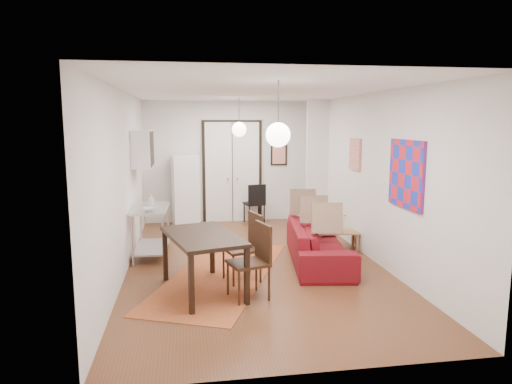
{
  "coord_description": "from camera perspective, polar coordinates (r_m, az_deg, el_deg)",
  "views": [
    {
      "loc": [
        -1.13,
        -7.46,
        2.41
      ],
      "look_at": [
        0.03,
        -0.05,
        1.25
      ],
      "focal_mm": 32.0,
      "sensor_mm": 36.0,
      "label": 1
    }
  ],
  "objects": [
    {
      "name": "floor",
      "position": [
        7.92,
        -0.3,
        -8.92
      ],
      "size": [
        7.0,
        7.0,
        0.0
      ],
      "primitive_type": "plane",
      "color": "brown",
      "rests_on": "ground"
    },
    {
      "name": "ceiling",
      "position": [
        7.56,
        -0.32,
        12.51
      ],
      "size": [
        4.2,
        7.0,
        0.02
      ],
      "primitive_type": "cube",
      "color": "white",
      "rests_on": "wall_back"
    },
    {
      "name": "wall_back",
      "position": [
        11.06,
        -3.02,
        3.79
      ],
      "size": [
        4.2,
        0.02,
        2.9
      ],
      "primitive_type": "cube",
      "color": "white",
      "rests_on": "floor"
    },
    {
      "name": "wall_front",
      "position": [
        4.23,
        6.81,
        -4.38
      ],
      "size": [
        4.2,
        0.02,
        2.9
      ],
      "primitive_type": "cube",
      "color": "white",
      "rests_on": "floor"
    },
    {
      "name": "wall_left",
      "position": [
        7.59,
        -16.2,
        1.17
      ],
      "size": [
        0.02,
        7.0,
        2.9
      ],
      "primitive_type": "cube",
      "color": "white",
      "rests_on": "floor"
    },
    {
      "name": "wall_right",
      "position": [
        8.18,
        14.4,
        1.78
      ],
      "size": [
        0.02,
        7.0,
        2.9
      ],
      "primitive_type": "cube",
      "color": "white",
      "rests_on": "floor"
    },
    {
      "name": "double_doors",
      "position": [
        11.04,
        -2.98,
        2.48
      ],
      "size": [
        1.44,
        0.06,
        2.5
      ],
      "primitive_type": "cube",
      "color": "white",
      "rests_on": "wall_back"
    },
    {
      "name": "stub_partition",
      "position": [
        10.49,
        7.65,
        3.46
      ],
      "size": [
        0.5,
        0.1,
        2.9
      ],
      "primitive_type": "cube",
      "color": "white",
      "rests_on": "floor"
    },
    {
      "name": "wall_cabinet",
      "position": [
        9.01,
        -13.99,
        5.28
      ],
      "size": [
        0.35,
        1.0,
        0.7
      ],
      "primitive_type": "cube",
      "color": "white",
      "rests_on": "wall_left"
    },
    {
      "name": "painting_popart",
      "position": [
        7.03,
        18.28,
        2.14
      ],
      "size": [
        0.05,
        1.0,
        1.0
      ],
      "primitive_type": "cube",
      "color": "red",
      "rests_on": "wall_right"
    },
    {
      "name": "painting_abstract",
      "position": [
        8.88,
        12.3,
        4.65
      ],
      "size": [
        0.05,
        0.5,
        0.6
      ],
      "primitive_type": "cube",
      "color": "white",
      "rests_on": "wall_right"
    },
    {
      "name": "poster_back",
      "position": [
        11.19,
        2.88,
        4.63
      ],
      "size": [
        0.4,
        0.03,
        0.5
      ],
      "primitive_type": "cube",
      "color": "red",
      "rests_on": "wall_back"
    },
    {
      "name": "print_left",
      "position": [
        9.52,
        -14.64,
        5.73
      ],
      "size": [
        0.03,
        0.44,
        0.54
      ],
      "primitive_type": "cube",
      "color": "#9F7242",
      "rests_on": "wall_left"
    },
    {
      "name": "pendant_back",
      "position": [
        9.53,
        -2.12,
        7.83
      ],
      "size": [
        0.3,
        0.3,
        0.8
      ],
      "color": "white",
      "rests_on": "ceiling"
    },
    {
      "name": "pendant_front",
      "position": [
        5.58,
        2.78,
        7.15
      ],
      "size": [
        0.3,
        0.3,
        0.8
      ],
      "color": "white",
      "rests_on": "ceiling"
    },
    {
      "name": "kilim_rug",
      "position": [
        7.42,
        -4.27,
        -10.15
      ],
      "size": [
        2.7,
        3.97,
        0.01
      ],
      "primitive_type": "cube",
      "rotation": [
        0.0,
        0.0,
        -0.39
      ],
      "color": "#BD602F",
      "rests_on": "floor"
    },
    {
      "name": "sofa",
      "position": [
        7.95,
        7.84,
        -6.39
      ],
      "size": [
        2.43,
        1.22,
        0.68
      ],
      "primitive_type": "imported",
      "rotation": [
        0.0,
        0.0,
        1.43
      ],
      "color": "maroon",
      "rests_on": "floor"
    },
    {
      "name": "coffee_table",
      "position": [
        8.88,
        10.13,
        -5.09
      ],
      "size": [
        0.82,
        0.52,
        0.35
      ],
      "rotation": [
        0.0,
        0.0,
        -0.12
      ],
      "color": "tan",
      "rests_on": "floor"
    },
    {
      "name": "potted_plant",
      "position": [
        8.84,
        10.33,
        -3.73
      ],
      "size": [
        0.33,
        0.3,
        0.34
      ],
      "primitive_type": "imported",
      "rotation": [
        0.0,
        0.0,
        -0.12
      ],
      "color": "#367133",
      "rests_on": "coffee_table"
    },
    {
      "name": "kitchen_counter",
      "position": [
        8.38,
        -12.97,
        -4.04
      ],
      "size": [
        0.64,
        1.2,
        0.9
      ],
      "rotation": [
        0.0,
        0.0,
        -0.04
      ],
      "color": "silver",
      "rests_on": "floor"
    },
    {
      "name": "bowl",
      "position": [
        8.02,
        -13.2,
        -2.09
      ],
      "size": [
        0.22,
        0.22,
        0.05
      ],
      "primitive_type": "imported",
      "rotation": [
        0.0,
        0.0,
        -0.04
      ],
      "color": "beige",
      "rests_on": "kitchen_counter"
    },
    {
      "name": "soap_bottle",
      "position": [
        8.55,
        -12.95,
        -0.95
      ],
      "size": [
        0.09,
        0.09,
        0.19
      ],
      "primitive_type": "imported",
      "rotation": [
        0.0,
        0.0,
        -0.04
      ],
      "color": "teal",
      "rests_on": "kitchen_counter"
    },
    {
      "name": "fridge",
      "position": [
        10.73,
        -8.81,
        0.14
      ],
      "size": [
        0.65,
        0.65,
        1.63
      ],
      "primitive_type": "cube",
      "rotation": [
        0.0,
        0.0,
        0.14
      ],
      "color": "white",
      "rests_on": "floor"
    },
    {
      "name": "dining_table",
      "position": [
        6.51,
        -6.7,
        -6.09
      ],
      "size": [
        1.24,
        1.69,
        0.84
      ],
      "rotation": [
        0.0,
        0.0,
        0.27
      ],
      "color": "black",
      "rests_on": "floor"
    },
    {
      "name": "dining_chair_near",
      "position": [
        7.03,
        -1.91,
        -6.11
      ],
      "size": [
        0.61,
        0.76,
        1.04
      ],
      "rotation": [
        0.0,
        0.0,
        -1.3
      ],
      "color": "#341C10",
      "rests_on": "floor"
    },
    {
      "name": "dining_chair_far",
      "position": [
        6.36,
        -1.13,
        -7.71
      ],
      "size": [
        0.61,
        0.76,
        1.04
      ],
      "rotation": [
        0.0,
        0.0,
        -1.3
      ],
      "color": "#341C10",
      "rests_on": "floor"
    },
    {
      "name": "black_side_chair",
      "position": [
        10.98,
        -0.31,
        -0.92
      ],
      "size": [
        0.51,
        0.52,
        0.95
      ],
      "rotation": [
        0.0,
        0.0,
        3.34
      ],
      "color": "black",
      "rests_on": "floor"
    }
  ]
}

